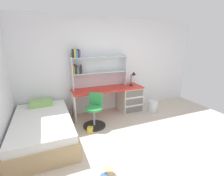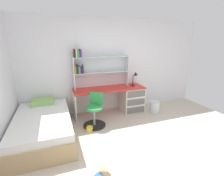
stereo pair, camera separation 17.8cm
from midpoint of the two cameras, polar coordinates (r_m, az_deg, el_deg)
ground_plane at (r=3.06m, az=16.40°, el=-23.63°), size 5.63×5.71×0.02m
room_shell at (r=3.12m, az=-13.37°, el=3.59°), size 5.63×5.71×2.53m
desk at (r=4.60m, az=6.11°, el=-3.37°), size 1.90×0.57×0.72m
bookshelf_hutch at (r=4.25m, az=-5.15°, el=7.78°), size 1.47×0.22×1.01m
desk_lamp at (r=4.54m, az=9.38°, el=3.84°), size 0.20×0.16×0.38m
swivel_chair at (r=3.85m, az=-4.78°, el=-8.88°), size 0.52×0.52×0.76m
bed_platform at (r=3.66m, az=-21.61°, el=-12.36°), size 1.11×1.89×0.60m
waste_bin at (r=4.71m, az=15.73°, el=-6.47°), size 0.27×0.27×0.33m
toy_block_natural_1 at (r=2.69m, az=-0.91°, el=-27.17°), size 0.16×0.16×0.13m
toy_block_yellow_2 at (r=3.71m, az=-6.41°, el=-14.07°), size 0.16×0.16×0.12m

